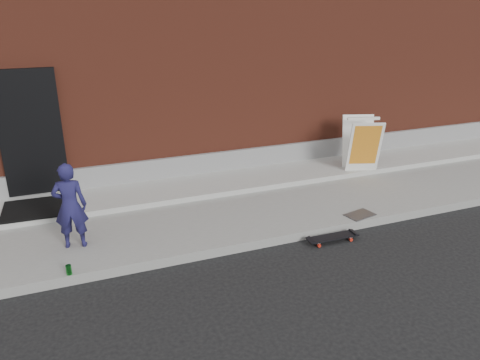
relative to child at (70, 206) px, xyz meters
name	(u,v)px	position (x,y,z in m)	size (l,w,h in m)	color
ground	(227,255)	(2.11, -0.85, -0.80)	(80.00, 80.00, 0.00)	black
sidewalk	(199,212)	(2.11, 0.65, -0.73)	(20.00, 3.00, 0.15)	gray
apron	(185,188)	(2.11, 1.55, -0.60)	(20.00, 1.20, 0.10)	#969791
building	(136,45)	(2.11, 6.15, 1.69)	(20.00, 8.10, 5.00)	maroon
child	(70,206)	(0.00, 0.00, 0.00)	(0.48, 0.31, 1.31)	#1A1845
skateboard	(332,237)	(3.82, -1.05, -0.73)	(0.83, 0.23, 0.09)	#B62012
pizza_sign	(362,144)	(5.81, 1.13, 0.00)	(0.88, 0.96, 1.11)	white
soda_can	(69,270)	(-0.12, -0.80, -0.58)	(0.07, 0.07, 0.14)	#177521
doormat	(38,208)	(-0.53, 1.39, -0.54)	(1.13, 0.91, 0.03)	black
utility_plate	(360,215)	(4.60, -0.65, -0.65)	(0.49, 0.32, 0.01)	#4A4A4E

